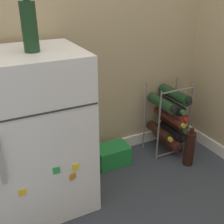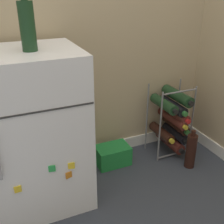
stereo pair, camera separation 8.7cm
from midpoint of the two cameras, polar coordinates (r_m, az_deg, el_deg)
The scene contains 6 objects.
ground_plane at distance 1.84m, azimuth 6.48°, elevation -17.51°, with size 14.00×14.00×0.00m, color #333842.
mini_fridge at distance 1.64m, azimuth -13.93°, elevation -3.91°, with size 0.55×0.52×0.93m.
wine_rack at distance 2.21m, azimuth 13.18°, elevation -1.40°, with size 0.29×0.33×0.56m.
soda_box at distance 2.10m, azimuth 1.33°, elevation -8.75°, with size 0.24×0.16×0.14m.
fridge_top_bottle at distance 1.43m, azimuth -15.09°, elevation 16.56°, with size 0.07×0.07×0.27m.
loose_bottle_floor at distance 2.12m, azimuth 16.90°, elevation -7.55°, with size 0.07×0.07×0.30m.
Camera 2 is at (-0.68, -1.17, 1.24)m, focal length 45.00 mm.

